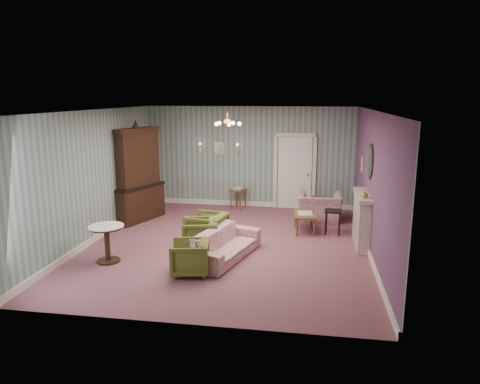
% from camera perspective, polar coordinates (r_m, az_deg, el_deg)
% --- Properties ---
extents(floor, '(7.00, 7.00, 0.00)m').
position_cam_1_polar(floor, '(9.79, -1.53, -6.76)').
color(floor, '#854D59').
rests_on(floor, ground).
extents(ceiling, '(7.00, 7.00, 0.00)m').
position_cam_1_polar(ceiling, '(9.26, -1.64, 10.45)').
color(ceiling, white).
rests_on(ceiling, ground).
extents(wall_back, '(6.00, 0.00, 6.00)m').
position_cam_1_polar(wall_back, '(12.83, 1.28, 4.50)').
color(wall_back, slate).
rests_on(wall_back, ground).
extents(wall_front, '(6.00, 0.00, 6.00)m').
position_cam_1_polar(wall_front, '(6.11, -7.61, -4.51)').
color(wall_front, slate).
rests_on(wall_front, ground).
extents(wall_left, '(0.00, 7.00, 7.00)m').
position_cam_1_polar(wall_left, '(10.39, -18.09, 2.01)').
color(wall_left, slate).
rests_on(wall_left, ground).
extents(wall_right, '(0.00, 7.00, 7.00)m').
position_cam_1_polar(wall_right, '(9.35, 16.80, 1.00)').
color(wall_right, slate).
rests_on(wall_right, ground).
extents(wall_right_floral, '(0.00, 7.00, 7.00)m').
position_cam_1_polar(wall_right_floral, '(9.35, 16.71, 1.00)').
color(wall_right_floral, '#A9547F').
rests_on(wall_right_floral, ground).
extents(door, '(1.12, 0.12, 2.16)m').
position_cam_1_polar(door, '(12.74, 7.06, 2.67)').
color(door, white).
rests_on(door, floor).
extents(olive_chair_a, '(0.74, 0.77, 0.69)m').
position_cam_1_polar(olive_chair_a, '(8.19, -6.51, -8.19)').
color(olive_chair_a, '#5A6121').
rests_on(olive_chair_a, floor).
extents(olive_chair_b, '(0.83, 0.86, 0.74)m').
position_cam_1_polar(olive_chair_b, '(9.39, -5.29, -5.29)').
color(olive_chair_b, '#5A6121').
rests_on(olive_chair_b, floor).
extents(olive_chair_c, '(0.83, 0.87, 0.78)m').
position_cam_1_polar(olive_chair_c, '(9.68, -4.28, -4.61)').
color(olive_chair_c, '#5A6121').
rests_on(olive_chair_c, floor).
extents(sofa_chintz, '(1.10, 2.06, 0.77)m').
position_cam_1_polar(sofa_chintz, '(8.90, -1.97, -6.13)').
color(sofa_chintz, '#963C53').
rests_on(sofa_chintz, floor).
extents(wingback_chair, '(1.10, 0.72, 0.96)m').
position_cam_1_polar(wingback_chair, '(11.69, 10.24, -1.33)').
color(wingback_chair, '#963C53').
rests_on(wingback_chair, floor).
extents(dresser, '(1.05, 1.62, 2.55)m').
position_cam_1_polar(dresser, '(11.66, -13.08, 2.51)').
color(dresser, black).
rests_on(dresser, floor).
extents(fireplace, '(0.30, 1.40, 1.16)m').
position_cam_1_polar(fireplace, '(9.92, 15.39, -3.45)').
color(fireplace, beige).
rests_on(fireplace, floor).
extents(mantel_vase, '(0.15, 0.15, 0.15)m').
position_cam_1_polar(mantel_vase, '(9.38, 15.75, -0.26)').
color(mantel_vase, gold).
rests_on(mantel_vase, fireplace).
extents(oval_mirror, '(0.04, 0.76, 0.84)m').
position_cam_1_polar(oval_mirror, '(9.67, 16.41, 3.79)').
color(oval_mirror, white).
rests_on(oval_mirror, wall_right).
extents(framed_print, '(0.04, 0.34, 0.42)m').
position_cam_1_polar(framed_print, '(11.04, 15.52, 3.54)').
color(framed_print, gold).
rests_on(framed_print, wall_right).
extents(coffee_table, '(0.57, 0.93, 0.46)m').
position_cam_1_polar(coffee_table, '(10.74, 8.32, -3.87)').
color(coffee_table, brown).
rests_on(coffee_table, floor).
extents(side_table_black, '(0.41, 0.41, 0.58)m').
position_cam_1_polar(side_table_black, '(10.65, 11.86, -3.81)').
color(side_table_black, black).
rests_on(side_table_black, floor).
extents(pedestal_table, '(0.85, 0.85, 0.74)m').
position_cam_1_polar(pedestal_table, '(9.08, -16.74, -6.40)').
color(pedestal_table, black).
rests_on(pedestal_table, floor).
extents(nesting_table, '(0.49, 0.56, 0.62)m').
position_cam_1_polar(nesting_table, '(12.74, -0.22, -0.76)').
color(nesting_table, brown).
rests_on(nesting_table, floor).
extents(gilt_mirror_back, '(0.28, 0.06, 0.36)m').
position_cam_1_polar(gilt_mirror_back, '(12.91, -2.72, 5.66)').
color(gilt_mirror_back, gold).
rests_on(gilt_mirror_back, wall_back).
extents(sconce_left, '(0.16, 0.12, 0.30)m').
position_cam_1_polar(sconce_left, '(13.01, -5.12, 5.68)').
color(sconce_left, gold).
rests_on(sconce_left, wall_back).
extents(sconce_right, '(0.16, 0.12, 0.30)m').
position_cam_1_polar(sconce_right, '(12.79, -0.31, 5.61)').
color(sconce_right, gold).
rests_on(sconce_right, wall_back).
extents(chandelier, '(0.56, 0.56, 0.36)m').
position_cam_1_polar(chandelier, '(9.27, -1.63, 8.79)').
color(chandelier, gold).
rests_on(chandelier, ceiling).
extents(burgundy_cushion, '(0.41, 0.28, 0.39)m').
position_cam_1_polar(burgundy_cushion, '(11.54, 10.01, -1.49)').
color(burgundy_cushion, maroon).
rests_on(burgundy_cushion, wingback_chair).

